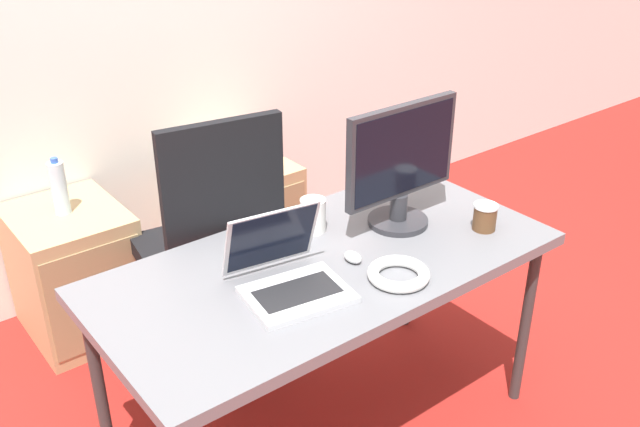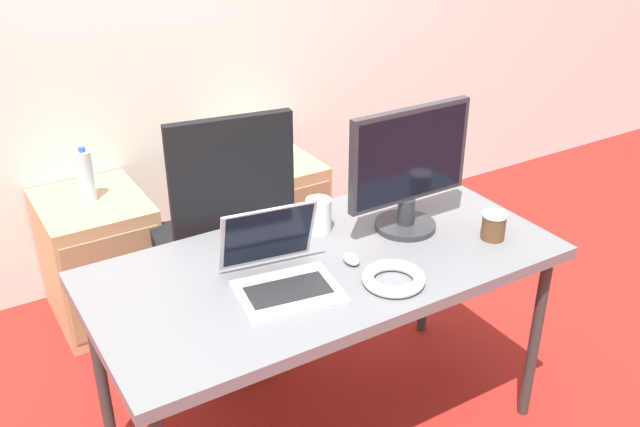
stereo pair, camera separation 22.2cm
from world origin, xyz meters
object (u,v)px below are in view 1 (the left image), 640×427
(cabinet_right, at_px, (241,216))
(mouse, at_px, (353,257))
(office_chair, at_px, (212,272))
(coffee_cup_brown, at_px, (485,217))
(monitor, at_px, (401,165))
(coffee_cup_white, at_px, (313,215))
(cable_coil, at_px, (399,274))
(cabinet_left, at_px, (75,272))
(laptop_center, at_px, (288,275))
(water_bottle, at_px, (59,188))

(cabinet_right, bearing_deg, mouse, -104.87)
(office_chair, height_order, cabinet_right, office_chair)
(coffee_cup_brown, bearing_deg, mouse, 167.33)
(monitor, distance_m, coffee_cup_white, 0.34)
(coffee_cup_brown, height_order, cable_coil, coffee_cup_brown)
(cabinet_left, distance_m, mouse, 1.40)
(office_chair, relative_size, laptop_center, 3.17)
(cabinet_right, relative_size, monitor, 1.24)
(coffee_cup_brown, xyz_separation_m, cable_coil, (-0.45, -0.05, -0.03))
(cabinet_right, relative_size, coffee_cup_brown, 6.09)
(office_chair, distance_m, cable_coil, 0.91)
(water_bottle, xyz_separation_m, cable_coil, (0.56, -1.38, 0.06))
(office_chair, xyz_separation_m, mouse, (0.15, -0.66, 0.32))
(office_chair, height_order, coffee_cup_white, office_chair)
(mouse, relative_size, cable_coil, 0.35)
(cabinet_right, distance_m, monitor, 1.30)
(mouse, bearing_deg, cabinet_left, 112.80)
(office_chair, bearing_deg, cabinet_right, 49.47)
(water_bottle, height_order, coffee_cup_white, coffee_cup_white)
(cable_coil, bearing_deg, coffee_cup_brown, 6.51)
(office_chair, relative_size, mouse, 16.27)
(monitor, relative_size, coffee_cup_white, 3.91)
(cabinet_right, relative_size, laptop_center, 1.63)
(office_chair, relative_size, coffee_cup_brown, 11.80)
(cabinet_right, xyz_separation_m, mouse, (-0.32, -1.22, 0.46))
(coffee_cup_brown, bearing_deg, cable_coil, -173.49)
(water_bottle, bearing_deg, monitor, -54.41)
(monitor, distance_m, mouse, 0.37)
(laptop_center, xyz_separation_m, monitor, (0.54, 0.10, 0.17))
(office_chair, bearing_deg, water_bottle, 122.77)
(office_chair, bearing_deg, laptop_center, -98.61)
(cabinet_right, bearing_deg, coffee_cup_brown, -82.61)
(monitor, bearing_deg, coffee_cup_brown, -45.73)
(monitor, bearing_deg, office_chair, 128.22)
(coffee_cup_brown, bearing_deg, cabinet_right, 97.39)
(office_chair, relative_size, monitor, 2.40)
(water_bottle, relative_size, mouse, 3.56)
(cabinet_left, distance_m, laptop_center, 1.34)
(monitor, bearing_deg, cabinet_right, 88.29)
(monitor, height_order, cable_coil, monitor)
(cabinet_left, bearing_deg, cable_coil, -68.07)
(cabinet_left, relative_size, laptop_center, 1.63)
(cabinet_left, relative_size, cable_coil, 2.98)
(cabinet_left, distance_m, monitor, 1.53)
(cabinet_right, distance_m, mouse, 1.34)
(laptop_center, height_order, coffee_cup_white, laptop_center)
(coffee_cup_brown, relative_size, cable_coil, 0.49)
(cabinet_right, height_order, monitor, monitor)
(office_chair, xyz_separation_m, cabinet_left, (-0.36, 0.56, -0.14))
(cabinet_right, distance_m, laptop_center, 1.44)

